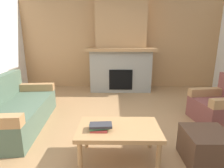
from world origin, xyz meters
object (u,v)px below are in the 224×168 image
(armchair, at_px, (220,106))
(couch, at_px, (15,110))
(ottoman, at_px, (206,147))
(fireplace, at_px, (121,50))
(coffee_table, at_px, (119,131))

(armchair, bearing_deg, couch, -176.74)
(armchair, distance_m, ottoman, 1.37)
(armchair, bearing_deg, ottoman, -125.73)
(ottoman, bearing_deg, couch, 162.19)
(fireplace, distance_m, coffee_table, 3.31)
(fireplace, bearing_deg, coffee_table, -92.30)
(fireplace, xyz_separation_m, couch, (-1.89, -2.37, -0.88))
(armchair, xyz_separation_m, coffee_table, (-1.86, -1.05, 0.08))
(fireplace, relative_size, ottoman, 5.19)
(couch, relative_size, coffee_table, 1.87)
(coffee_table, xyz_separation_m, ottoman, (1.06, -0.06, -0.18))
(couch, relative_size, ottoman, 3.59)
(fireplace, height_order, coffee_table, fireplace)
(ottoman, bearing_deg, armchair, 54.27)
(coffee_table, distance_m, ottoman, 1.07)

